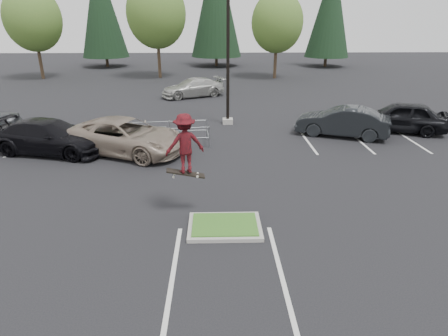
{
  "coord_description": "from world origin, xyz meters",
  "views": [
    {
      "loc": [
        -0.27,
        -9.82,
        5.95
      ],
      "look_at": [
        0.02,
        1.5,
        1.37
      ],
      "focal_mm": 30.0,
      "sensor_mm": 36.0,
      "label": 1
    }
  ],
  "objects_px": {
    "conif_c": "(330,9)",
    "skateboarder": "(184,144)",
    "conif_a": "(101,7)",
    "car_l_black": "(49,137)",
    "light_pole": "(228,44)",
    "decid_c": "(277,24)",
    "cart_corral": "(161,132)",
    "car_l_tan": "(124,136)",
    "car_far_silver": "(194,87)",
    "car_r_black": "(401,117)",
    "decid_b": "(156,16)",
    "car_r_charc": "(342,122)",
    "decid_a": "(33,21)",
    "conif_b": "(216,0)"
  },
  "relations": [
    {
      "from": "conif_c",
      "to": "skateboarder",
      "type": "height_order",
      "value": "conif_c"
    },
    {
      "from": "conif_a",
      "to": "car_l_black",
      "type": "bearing_deg",
      "value": -79.7
    },
    {
      "from": "light_pole",
      "to": "conif_a",
      "type": "xyz_separation_m",
      "value": [
        -14.5,
        28.0,
        2.54
      ]
    },
    {
      "from": "conif_a",
      "to": "skateboarder",
      "type": "relative_size",
      "value": 6.3
    },
    {
      "from": "decid_c",
      "to": "cart_corral",
      "type": "relative_size",
      "value": 2.12
    },
    {
      "from": "light_pole",
      "to": "skateboarder",
      "type": "bearing_deg",
      "value": -98.79
    },
    {
      "from": "light_pole",
      "to": "decid_c",
      "type": "distance_m",
      "value": 18.67
    },
    {
      "from": "cart_corral",
      "to": "car_l_tan",
      "type": "height_order",
      "value": "car_l_tan"
    },
    {
      "from": "car_far_silver",
      "to": "car_r_black",
      "type": "bearing_deg",
      "value": 25.74
    },
    {
      "from": "light_pole",
      "to": "cart_corral",
      "type": "xyz_separation_m",
      "value": [
        -3.43,
        -4.05,
        -3.88
      ]
    },
    {
      "from": "car_l_tan",
      "to": "car_r_black",
      "type": "xyz_separation_m",
      "value": [
        14.5,
        3.13,
        0.03
      ]
    },
    {
      "from": "cart_corral",
      "to": "car_r_black",
      "type": "relative_size",
      "value": 0.81
    },
    {
      "from": "skateboarder",
      "to": "car_l_tan",
      "type": "distance_m",
      "value": 7.02
    },
    {
      "from": "conif_a",
      "to": "car_l_tan",
      "type": "bearing_deg",
      "value": -73.94
    },
    {
      "from": "decid_b",
      "to": "cart_corral",
      "type": "bearing_deg",
      "value": -82.24
    },
    {
      "from": "light_pole",
      "to": "conif_a",
      "type": "relative_size",
      "value": 0.78
    },
    {
      "from": "car_l_black",
      "to": "car_r_black",
      "type": "distance_m",
      "value": 18.27
    },
    {
      "from": "conif_a",
      "to": "car_r_black",
      "type": "xyz_separation_m",
      "value": [
        24.0,
        -29.87,
        -6.26
      ]
    },
    {
      "from": "skateboarder",
      "to": "car_far_silver",
      "type": "distance_m",
      "value": 19.3
    },
    {
      "from": "conif_c",
      "to": "car_r_charc",
      "type": "height_order",
      "value": "conif_c"
    },
    {
      "from": "light_pole",
      "to": "car_r_black",
      "type": "xyz_separation_m",
      "value": [
        9.5,
        -1.87,
        -3.72
      ]
    },
    {
      "from": "decid_a",
      "to": "car_far_silver",
      "type": "distance_m",
      "value": 19.48
    },
    {
      "from": "decid_b",
      "to": "decid_c",
      "type": "bearing_deg",
      "value": -3.34
    },
    {
      "from": "conif_c",
      "to": "car_r_black",
      "type": "relative_size",
      "value": 2.55
    },
    {
      "from": "decid_b",
      "to": "decid_c",
      "type": "relative_size",
      "value": 1.15
    },
    {
      "from": "conif_b",
      "to": "cart_corral",
      "type": "relative_size",
      "value": 3.67
    },
    {
      "from": "car_l_tan",
      "to": "car_l_black",
      "type": "height_order",
      "value": "car_l_tan"
    },
    {
      "from": "decid_b",
      "to": "car_far_silver",
      "type": "height_order",
      "value": "decid_b"
    },
    {
      "from": "cart_corral",
      "to": "car_far_silver",
      "type": "xyz_separation_m",
      "value": [
        1.03,
        12.27,
        0.05
      ]
    },
    {
      "from": "car_far_silver",
      "to": "car_l_black",
      "type": "bearing_deg",
      "value": -48.74
    },
    {
      "from": "conif_b",
      "to": "car_far_silver",
      "type": "bearing_deg",
      "value": -95.35
    },
    {
      "from": "decid_c",
      "to": "conif_a",
      "type": "relative_size",
      "value": 0.64
    },
    {
      "from": "conif_a",
      "to": "conif_b",
      "type": "bearing_deg",
      "value": 2.05
    },
    {
      "from": "decid_b",
      "to": "conif_a",
      "type": "xyz_separation_m",
      "value": [
        -7.99,
        9.47,
        1.05
      ]
    },
    {
      "from": "car_l_tan",
      "to": "car_r_charc",
      "type": "height_order",
      "value": "car_l_tan"
    },
    {
      "from": "cart_corral",
      "to": "car_l_tan",
      "type": "distance_m",
      "value": 1.84
    },
    {
      "from": "decid_c",
      "to": "skateboarder",
      "type": "height_order",
      "value": "decid_c"
    },
    {
      "from": "decid_a",
      "to": "conif_b",
      "type": "relative_size",
      "value": 0.61
    },
    {
      "from": "decid_a",
      "to": "conif_a",
      "type": "bearing_deg",
      "value": 68.09
    },
    {
      "from": "light_pole",
      "to": "skateboarder",
      "type": "distance_m",
      "value": 11.34
    },
    {
      "from": "skateboarder",
      "to": "car_l_black",
      "type": "bearing_deg",
      "value": -59.25
    },
    {
      "from": "conif_a",
      "to": "cart_corral",
      "type": "xyz_separation_m",
      "value": [
        11.07,
        -32.05,
        -6.42
      ]
    },
    {
      "from": "skateboarder",
      "to": "car_l_tan",
      "type": "bearing_deg",
      "value": -79.02
    },
    {
      "from": "skateboarder",
      "to": "car_r_charc",
      "type": "xyz_separation_m",
      "value": [
        7.7,
        8.36,
        -1.58
      ]
    },
    {
      "from": "decid_c",
      "to": "cart_corral",
      "type": "xyz_separation_m",
      "value": [
        -8.92,
        -21.88,
        -4.57
      ]
    },
    {
      "from": "skateboarder",
      "to": "car_far_silver",
      "type": "height_order",
      "value": "skateboarder"
    },
    {
      "from": "car_l_black",
      "to": "decid_c",
      "type": "bearing_deg",
      "value": -18.12
    },
    {
      "from": "decid_c",
      "to": "cart_corral",
      "type": "height_order",
      "value": "decid_c"
    },
    {
      "from": "conif_a",
      "to": "car_far_silver",
      "type": "bearing_deg",
      "value": -58.54
    },
    {
      "from": "decid_c",
      "to": "car_l_black",
      "type": "xyz_separation_m",
      "value": [
        -13.99,
        -22.83,
        -4.47
      ]
    }
  ]
}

